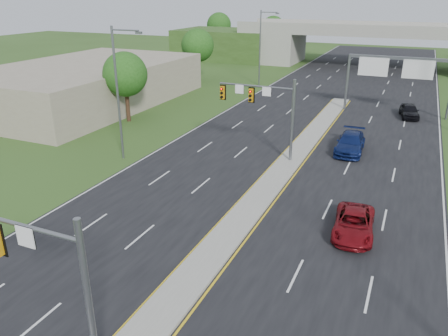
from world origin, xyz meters
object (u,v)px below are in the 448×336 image
at_px(car_far_c, 409,111).
at_px(sign_gantry, 398,70).
at_px(overpass, 371,48).
at_px(car_far_a, 354,224).
at_px(signal_mast_near, 32,265).
at_px(signal_mast_far, 266,105).
at_px(car_far_b, 350,143).

bearing_deg(car_far_c, sign_gantry, 150.17).
height_order(overpass, car_far_a, overpass).
relative_size(signal_mast_near, overpass, 0.09).
bearing_deg(car_far_c, signal_mast_near, -113.90).
bearing_deg(overpass, car_far_c, -76.50).
bearing_deg(signal_mast_far, signal_mast_near, -90.00).
bearing_deg(sign_gantry, car_far_a, -89.93).
bearing_deg(signal_mast_far, sign_gantry, 65.89).
xyz_separation_m(overpass, car_far_c, (8.58, -35.76, -2.76)).
relative_size(signal_mast_near, car_far_a, 1.42).
distance_m(signal_mast_near, car_far_a, 17.93).
xyz_separation_m(signal_mast_near, car_far_c, (10.85, 44.31, -3.93)).
distance_m(signal_mast_far, sign_gantry, 21.91).
xyz_separation_m(signal_mast_far, car_far_c, (10.85, 19.31, -3.93)).
relative_size(signal_mast_far, car_far_a, 1.42).
bearing_deg(overpass, signal_mast_near, -91.62).
relative_size(overpass, car_far_b, 14.04).
height_order(sign_gantry, car_far_b, sign_gantry).
height_order(sign_gantry, car_far_c, sign_gantry).
bearing_deg(signal_mast_near, car_far_a, 59.07).
bearing_deg(signal_mast_near, signal_mast_far, 90.00).
height_order(sign_gantry, car_far_a, sign_gantry).
xyz_separation_m(signal_mast_near, sign_gantry, (8.95, 44.99, 0.51)).
bearing_deg(car_far_b, car_far_a, -82.61).
bearing_deg(car_far_a, car_far_c, 81.66).
relative_size(car_far_a, car_far_c, 1.09).
xyz_separation_m(overpass, car_far_b, (4.23, -50.41, -2.71)).
distance_m(overpass, car_far_c, 36.88).
xyz_separation_m(signal_mast_far, car_far_a, (8.98, -10.01, -4.02)).
xyz_separation_m(signal_mast_near, signal_mast_far, (0.00, 25.00, 0.00)).
bearing_deg(car_far_b, car_far_c, 71.18).
relative_size(sign_gantry, car_far_b, 2.03).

